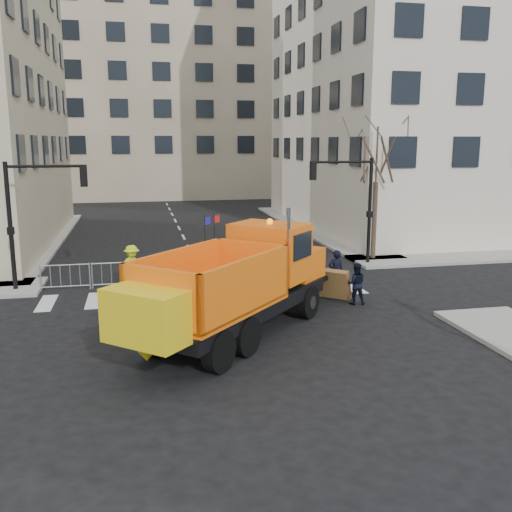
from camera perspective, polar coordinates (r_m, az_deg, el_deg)
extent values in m
plane|color=black|center=(18.44, -2.17, -8.26)|extent=(120.00, 120.00, 0.00)
cube|color=gray|center=(26.50, -5.25, -1.99)|extent=(64.00, 5.00, 0.15)
cube|color=gray|center=(69.42, -9.75, 16.09)|extent=(30.00, 18.00, 24.00)
cylinder|color=black|center=(25.40, -23.34, 2.56)|extent=(0.18, 0.18, 5.40)
cylinder|color=black|center=(29.16, 11.29, 4.31)|extent=(0.18, 0.18, 5.40)
cube|color=black|center=(18.44, -1.77, -4.90)|extent=(7.08, 7.45, 0.49)
cylinder|color=black|center=(21.44, -0.33, -3.75)|extent=(1.08, 1.14, 1.19)
cylinder|color=black|center=(20.41, 5.18, -4.58)|extent=(1.08, 1.14, 1.19)
cylinder|color=black|center=(18.09, -7.23, -6.75)|extent=(1.08, 1.14, 1.19)
cylinder|color=black|center=(16.86, -1.03, -8.03)|extent=(1.08, 1.14, 1.19)
cylinder|color=black|center=(17.06, -10.13, -7.98)|extent=(1.08, 1.14, 1.19)
cylinder|color=black|center=(15.75, -3.73, -9.49)|extent=(1.08, 1.14, 1.19)
cube|color=orange|center=(21.18, 3.21, -0.64)|extent=(2.85, 2.81, 1.08)
cube|color=orange|center=(19.83, 1.37, 0.46)|extent=(3.01, 2.96, 1.95)
cylinder|color=silver|center=(18.53, 3.23, 0.85)|extent=(0.15, 0.15, 2.60)
cube|color=orange|center=(16.92, -4.53, -2.44)|extent=(5.20, 5.35, 1.79)
cube|color=yellow|center=(14.80, -11.02, -5.98)|extent=(2.33, 2.26, 1.41)
cube|color=brown|center=(23.03, 5.28, -2.44)|extent=(2.99, 2.79, 1.22)
imported|color=black|center=(23.74, 7.98, -1.56)|extent=(0.69, 0.47, 1.83)
imported|color=black|center=(22.30, 9.94, -2.74)|extent=(0.91, 0.78, 1.63)
imported|color=black|center=(22.62, 4.88, -2.31)|extent=(1.03, 0.96, 1.70)
imported|color=#D0E11A|center=(24.48, -12.28, -1.00)|extent=(1.34, 1.16, 1.79)
cube|color=#A30E0C|center=(27.84, 2.60, 0.02)|extent=(0.55, 0.52, 1.10)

